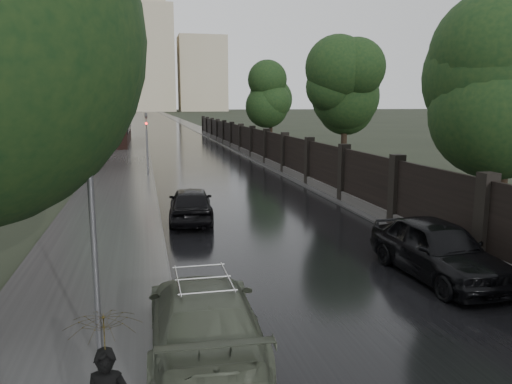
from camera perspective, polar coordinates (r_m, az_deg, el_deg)
name	(u,v)px	position (r m, az deg, el deg)	size (l,w,h in m)	color
ground	(435,383)	(9.30, 19.82, -19.86)	(800.00, 800.00, 0.00)	black
road	(154,116)	(196.81, -11.61, 8.54)	(8.00, 420.00, 0.02)	black
sidewalk_left	(138,116)	(196.76, -13.37, 8.49)	(4.00, 420.00, 0.16)	#2D2D2D
verge_right	(168,116)	(197.01, -9.99, 8.60)	(3.00, 420.00, 0.08)	#2D2D2D
fence_right	(260,149)	(39.94, 0.51, 4.98)	(0.45, 75.72, 2.70)	#383533
tree_left_far	(90,93)	(36.87, -18.48, 10.63)	(4.25, 4.25, 7.39)	black
tree_right_a	(510,91)	(19.02, 27.02, 10.20)	(4.08, 4.08, 7.01)	black
tree_right_b	(345,97)	(31.14, 10.17, 10.65)	(4.08, 4.08, 7.01)	black
tree_right_c	(271,99)	(48.24, 1.71, 10.53)	(4.08, 4.08, 7.01)	black
lamp_post	(93,222)	(8.46, -18.17, -3.27)	(0.25, 0.12, 5.11)	#59595E
traffic_light	(147,139)	(31.77, -12.37, 5.95)	(0.16, 0.32, 4.00)	#59595E
brick_building	(8,51)	(60.47, -26.46, 14.22)	(24.00, 18.00, 20.00)	black
stalinist_tower	(147,45)	(308.60, -12.38, 16.13)	(92.00, 30.00, 159.00)	tan
volga_sedan	(204,318)	(9.42, -5.99, -14.08)	(1.97, 4.84, 1.41)	#4E5644
hatchback_left	(191,204)	(19.53, -7.46, -1.38)	(1.66, 4.12, 1.40)	black
car_right_near	(438,249)	(14.02, 20.06, -6.13)	(1.86, 4.61, 1.57)	black
pedestrian_umbrella	(104,345)	(6.39, -16.94, -16.40)	(1.04, 1.05, 2.39)	black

